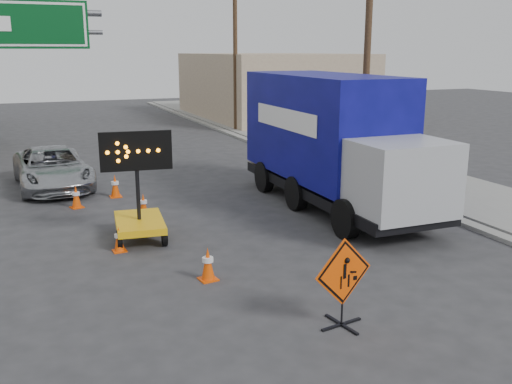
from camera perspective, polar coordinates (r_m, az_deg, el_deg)
ground at (r=10.78m, az=3.43°, el=-12.74°), size 100.00×100.00×0.00m
curb_right at (r=26.70m, az=3.22°, el=3.66°), size 0.40×60.00×0.12m
sidewalk_right at (r=27.76m, az=7.51°, el=3.99°), size 4.00×60.00×0.15m
building_right_far at (r=42.39m, az=1.48°, el=10.56°), size 10.00×14.00×4.60m
highway_gantry at (r=26.58m, az=-23.66°, el=13.36°), size 6.18×0.38×6.90m
utility_pole_near at (r=22.31m, az=11.05°, el=13.34°), size 1.80×0.26×9.00m
utility_pole_far at (r=34.86m, az=-2.08°, el=13.73°), size 1.80×0.26×9.00m
construction_sign at (r=10.35m, az=8.71°, el=-8.72°), size 1.24×0.88×1.66m
arrow_board at (r=15.22m, az=-11.61°, el=-2.32°), size 1.81×2.14×2.87m
pickup_truck at (r=21.79m, az=-19.70°, el=2.28°), size 2.70×5.35×1.45m
box_truck at (r=17.99m, az=7.66°, el=4.33°), size 2.86×8.68×4.11m
cone_a at (r=12.42m, az=-4.84°, el=-7.17°), size 0.42×0.42×0.74m
cone_b at (r=14.50m, az=-13.55°, el=-4.59°), size 0.34×0.34×0.64m
cone_c at (r=17.37m, az=-11.19°, el=-1.27°), size 0.40×0.40×0.70m
cone_d at (r=18.82m, az=-17.55°, el=-0.45°), size 0.46×0.46×0.72m
cone_e at (r=19.85m, az=-13.91°, el=0.59°), size 0.39×0.39×0.77m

